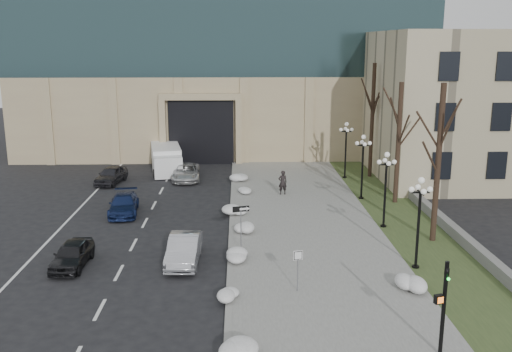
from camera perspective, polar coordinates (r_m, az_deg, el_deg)
The scene contains 30 objects.
ground at distance 23.33m, azimuth -0.26°, elevation -15.20°, with size 160.00×160.00×0.00m, color black.
sidewalk at distance 36.46m, azimuth 4.68°, elevation -4.46°, with size 9.00×40.00×0.12m, color gray.
curb at distance 36.23m, azimuth -2.43°, elevation -4.52°, with size 0.30×40.00×0.14m, color gray.
grass_strip at distance 37.74m, azimuth 14.57°, elevation -4.26°, with size 4.00×40.00×0.10m, color #344522.
stone_wall at distance 40.07m, azimuth 16.55°, elevation -2.92°, with size 0.50×30.00×0.70m, color gray.
classical_building at distance 53.71m, azimuth 23.22°, elevation 6.70°, with size 22.00×18.12×12.00m.
car_a at distance 30.54m, azimuth -17.92°, elevation -7.47°, with size 1.54×3.82×1.30m, color black.
car_b at distance 29.78m, azimuth -7.22°, elevation -7.29°, with size 1.53×4.40×1.45m, color #B8B9C0.
car_c at distance 38.80m, azimuth -13.09°, elevation -2.78°, with size 1.81×4.45×1.29m, color navy.
car_d at distance 47.39m, azimuth -7.02°, elevation 0.39°, with size 2.20×4.77×1.33m, color #BEBEBE.
car_e at distance 47.33m, azimuth -14.29°, elevation 0.10°, with size 1.65×4.09×1.40m, color #2F2F34.
pedestrian at distance 42.12m, azimuth 2.68°, elevation -0.65°, with size 0.66×0.43×1.80m, color black.
box_truck at distance 50.74m, azimuth -8.96°, elevation 1.64°, with size 3.53×7.22×2.19m.
one_way_sign at distance 30.60m, azimuth -1.23°, elevation -3.83°, with size 0.97×0.36×2.58m.
keep_sign at distance 25.87m, azimuth 4.21°, elevation -8.59°, with size 0.44×0.14×2.05m.
traffic_signal at distance 21.79m, azimuth 18.16°, elevation -12.68°, with size 0.63×0.83×3.68m.
snow_clump_b at distance 25.34m, azimuth -2.43°, elevation -12.03°, with size 1.10×1.60×0.36m, color white.
snow_clump_c at distance 29.57m, azimuth -1.75°, elevation -8.22°, with size 1.10×1.60×0.36m, color white.
snow_clump_d at distance 34.34m, azimuth -1.54°, elevation -5.12°, with size 1.10×1.60×0.36m, color white.
snow_clump_e at distance 37.65m, azimuth -2.22°, elevation -3.47°, with size 1.10×1.60×0.36m, color white.
snow_clump_f at distance 42.29m, azimuth -1.55°, elevation -1.59°, with size 1.10×1.60×0.36m, color white.
snow_clump_g at distance 46.28m, azimuth -2.03°, elevation -0.29°, with size 1.10×1.60×0.36m, color white.
snow_clump_h at distance 27.46m, azimuth 15.41°, elevation -10.45°, with size 1.10×1.60×0.36m, color white.
lamppost_a at distance 29.07m, azimuth 16.02°, elevation -3.34°, with size 1.18×1.18×4.76m.
lamppost_b at distance 35.10m, azimuth 12.86°, elevation -0.35°, with size 1.18×1.18×4.76m.
lamppost_c at distance 41.27m, azimuth 10.63°, elevation 1.77°, with size 1.18×1.18×4.76m.
lamppost_d at distance 47.53m, azimuth 8.99°, elevation 3.32°, with size 1.18×1.18×4.76m.
tree_near at distance 32.87m, azimuth 17.90°, elevation 3.34°, with size 3.20×3.20×9.00m.
tree_mid at distance 40.45m, azimuth 14.13°, elevation 4.86°, with size 3.20×3.20×8.50m.
tree_far at distance 48.06m, azimuth 11.61°, elevation 7.03°, with size 3.20×3.20×9.50m.
Camera 1 is at (-0.53, -20.51, 11.10)m, focal length 40.00 mm.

